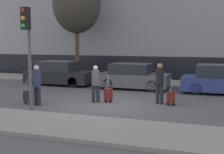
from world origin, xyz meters
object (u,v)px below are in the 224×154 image
object	(u,v)px
parked_car_2	(221,80)
parked_bicycle	(136,76)
trolley_center	(108,94)
pedestrian_left	(37,83)
trolley_right	(171,97)
traffic_light	(27,38)
parked_car_1	(133,77)
trolley_left	(28,96)
pedestrian_right	(160,81)
parked_car_0	(59,74)
pedestrian_center	(96,82)
bare_tree_near_crossing	(77,4)

from	to	relation	value
parked_car_2	parked_bicycle	world-z (taller)	parked_car_2
parked_car_2	trolley_center	size ratio (longest dim) A/B	3.39
pedestrian_left	trolley_right	bearing A→B (deg)	31.51
trolley_right	traffic_light	xyz separation A→B (m)	(-4.76, -3.06, 2.40)
parked_car_2	trolley_right	distance (m)	4.27
parked_car_1	trolley_center	size ratio (longest dim) A/B	3.38
pedestrian_left	trolley_left	distance (m)	0.82
pedestrian_left	pedestrian_right	size ratio (longest dim) A/B	0.97
pedestrian_right	parked_bicycle	size ratio (longest dim) A/B	0.97
trolley_center	trolley_right	distance (m)	2.67
parked_car_0	trolley_right	world-z (taller)	parked_car_0
pedestrian_right	traffic_light	world-z (taller)	traffic_light
parked_car_1	pedestrian_left	world-z (taller)	pedestrian_left
parked_car_2	pedestrian_center	distance (m)	6.63
parked_car_0	pedestrian_right	bearing A→B (deg)	-28.82
bare_tree_near_crossing	traffic_light	bearing A→B (deg)	-74.90
trolley_left	parked_bicycle	distance (m)	8.10
trolley_right	trolley_left	bearing A→B (deg)	-163.46
parked_car_0	trolley_left	size ratio (longest dim) A/B	3.74
trolley_center	traffic_light	xyz separation A→B (m)	(-2.10, -2.78, 2.37)
parked_car_0	pedestrian_left	size ratio (longest dim) A/B	2.46
trolley_center	parked_bicycle	xyz separation A→B (m)	(-0.43, 6.21, 0.12)
trolley_center	pedestrian_center	bearing A→B (deg)	-163.43
pedestrian_center	trolley_center	size ratio (longest dim) A/B	1.38
parked_car_2	bare_tree_near_crossing	xyz separation A→B (m)	(-9.19, 2.46, 4.40)
trolley_left	traffic_light	size ratio (longest dim) A/B	0.29
parked_car_0	bare_tree_near_crossing	world-z (taller)	bare_tree_near_crossing
trolley_right	traffic_light	bearing A→B (deg)	-147.31
parked_car_1	trolley_right	size ratio (longest dim) A/B	3.51
parked_car_0	pedestrian_left	xyz separation A→B (m)	(2.18, -5.79, 0.27)
parked_car_1	parked_car_2	distance (m)	4.67
trolley_left	trolley_right	size ratio (longest dim) A/B	0.98
parked_car_1	pedestrian_center	world-z (taller)	pedestrian_center
traffic_light	parked_bicycle	xyz separation A→B (m)	(1.67, 9.00, -2.25)
pedestrian_right	traffic_light	bearing A→B (deg)	57.08
pedestrian_center	trolley_right	distance (m)	3.26
trolley_center	traffic_light	bearing A→B (deg)	-127.04
trolley_right	bare_tree_near_crossing	xyz separation A→B (m)	(-7.27, 6.25, 4.73)
parked_car_0	trolley_left	bearing A→B (deg)	-73.91
traffic_light	bare_tree_near_crossing	size ratio (longest dim) A/B	0.56
pedestrian_center	bare_tree_near_crossing	size ratio (longest dim) A/B	0.23
pedestrian_right	pedestrian_left	bearing A→B (deg)	42.88
parked_car_1	bare_tree_near_crossing	bearing A→B (deg)	153.20
parked_car_0	parked_bicycle	size ratio (longest dim) A/B	2.32
parked_car_1	parked_bicycle	bearing A→B (deg)	99.94
pedestrian_left	trolley_left	size ratio (longest dim) A/B	1.52
trolley_right	bare_tree_near_crossing	bearing A→B (deg)	139.33
trolley_center	bare_tree_near_crossing	xyz separation A→B (m)	(-4.61, 6.52, 4.71)
traffic_light	bare_tree_near_crossing	world-z (taller)	bare_tree_near_crossing
parked_car_0	parked_car_2	size ratio (longest dim) A/B	1.05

